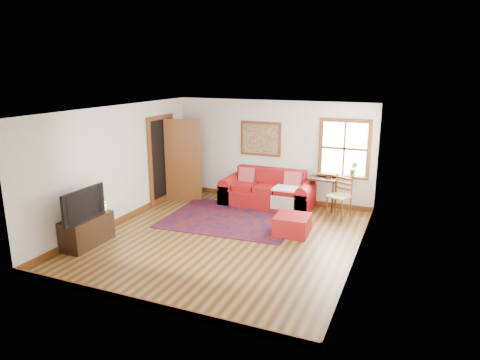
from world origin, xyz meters
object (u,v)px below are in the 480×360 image
at_px(red_ottoman, 292,225).
at_px(media_cabinet, 87,231).
at_px(ladder_back_chair, 341,194).
at_px(side_table, 323,183).
at_px(red_leather_sofa, 268,194).

relative_size(red_ottoman, media_cabinet, 0.66).
xyz_separation_m(ladder_back_chair, media_cabinet, (-4.08, -3.49, -0.24)).
distance_m(side_table, ladder_back_chair, 0.61).
xyz_separation_m(red_leather_sofa, side_table, (1.29, 0.21, 0.36)).
height_order(red_ottoman, media_cabinet, media_cabinet).
xyz_separation_m(red_leather_sofa, media_cabinet, (-2.30, -3.64, -0.01)).
height_order(red_leather_sofa, red_ottoman, red_leather_sofa).
relative_size(red_ottoman, ladder_back_chair, 0.70).
relative_size(side_table, ladder_back_chair, 0.80).
height_order(red_leather_sofa, media_cabinet, red_leather_sofa).
distance_m(ladder_back_chair, media_cabinet, 5.38).
xyz_separation_m(red_leather_sofa, red_ottoman, (1.08, -1.59, -0.10)).
relative_size(side_table, media_cabinet, 0.76).
bearing_deg(red_ottoman, ladder_back_chair, 61.85).
bearing_deg(media_cabinet, ladder_back_chair, 40.59).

